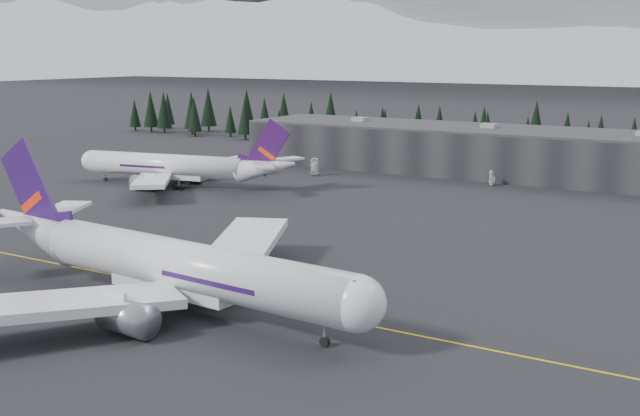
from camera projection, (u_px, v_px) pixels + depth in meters
The scene contains 8 objects.
ground at pixel (245, 296), 110.80m from camera, with size 1400.00×1400.00×0.00m, color black.
taxiline at pixel (236, 299), 109.12m from camera, with size 400.00×0.40×0.02m, color gold.
terminal at pixel (524, 153), 214.25m from camera, with size 160.00×30.00×12.60m.
treeline at pixel (562, 136), 245.00m from camera, with size 360.00×20.00×15.00m, color black.
jet_main at pixel (159, 262), 106.01m from camera, with size 70.39×64.79×20.69m.
jet_parked at pixel (183, 167), 198.49m from camera, with size 59.63×54.57×17.68m.
gse_vehicle_a at pixel (315, 173), 216.52m from camera, with size 2.25×4.88×1.36m, color silver.
gse_vehicle_b at pixel (492, 183), 200.68m from camera, with size 1.56×3.88×1.32m, color white.
Camera 1 is at (64.31, -85.34, 33.34)m, focal length 45.00 mm.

